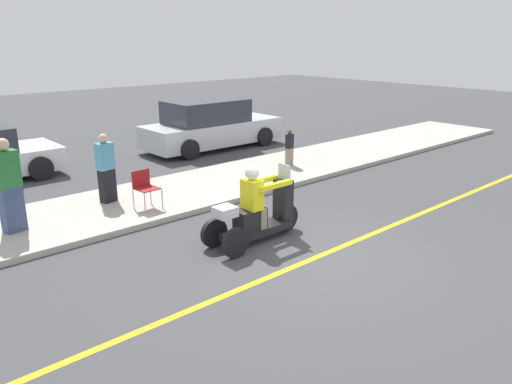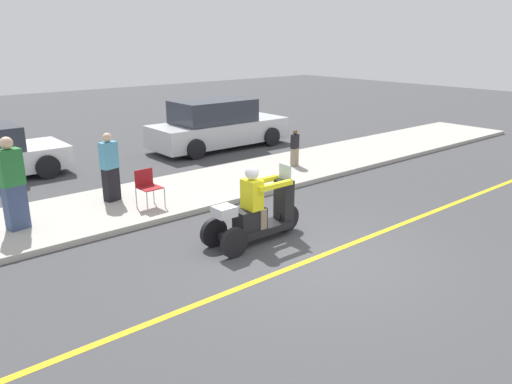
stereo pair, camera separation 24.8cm
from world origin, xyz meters
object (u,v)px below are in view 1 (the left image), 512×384
at_px(spectator_near_curb, 106,170).
at_px(folding_chair_curbside, 144,185).
at_px(motorcycle_trike, 256,214).
at_px(spectator_by_tree, 289,148).
at_px(spectator_with_child, 9,187).
at_px(parked_car_lot_far, 211,126).

bearing_deg(spectator_near_curb, folding_chair_curbside, -65.20).
height_order(motorcycle_trike, spectator_by_tree, motorcycle_trike).
distance_m(spectator_near_curb, folding_chair_curbside, 1.03).
height_order(spectator_with_child, folding_chair_curbside, spectator_with_child).
relative_size(spectator_by_tree, parked_car_lot_far, 0.22).
xyz_separation_m(motorcycle_trike, spectator_with_child, (-3.33, 3.22, 0.45)).
bearing_deg(spectator_near_curb, motorcycle_trike, -72.24).
xyz_separation_m(spectator_near_curb, folding_chair_curbside, (0.42, -0.91, -0.24)).
relative_size(spectator_by_tree, folding_chair_curbside, 1.28).
xyz_separation_m(motorcycle_trike, parked_car_lot_far, (4.21, 7.11, 0.24)).
relative_size(spectator_near_curb, folding_chair_curbside, 1.89).
xyz_separation_m(spectator_with_child, spectator_by_tree, (7.52, 0.09, -0.36)).
relative_size(spectator_near_curb, parked_car_lot_far, 0.32).
distance_m(motorcycle_trike, spectator_near_curb, 3.89).
relative_size(folding_chair_curbside, parked_car_lot_far, 0.17).
distance_m(folding_chair_curbside, parked_car_lot_far, 6.60).
distance_m(spectator_with_child, spectator_by_tree, 7.53).
bearing_deg(folding_chair_curbside, spectator_by_tree, 6.16).
relative_size(spectator_near_curb, spectator_by_tree, 1.48).
bearing_deg(parked_car_lot_far, spectator_by_tree, -90.29).
relative_size(motorcycle_trike, folding_chair_curbside, 2.55).
distance_m(motorcycle_trike, spectator_by_tree, 5.35).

